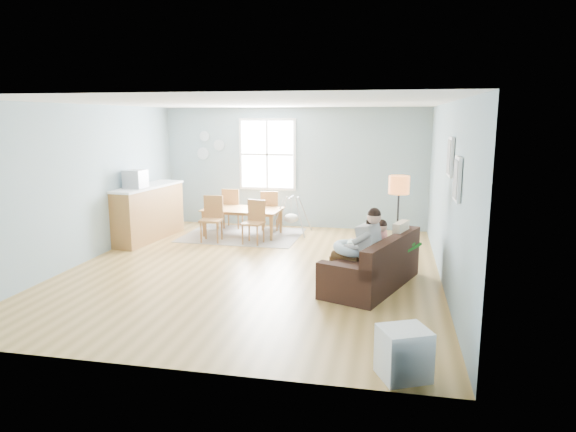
% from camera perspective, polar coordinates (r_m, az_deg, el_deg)
% --- Properties ---
extents(room, '(8.40, 9.40, 3.90)m').
position_cam_1_polar(room, '(8.22, -4.05, 10.48)').
color(room, olive).
extents(window, '(1.32, 0.08, 1.62)m').
position_cam_1_polar(window, '(11.75, -2.30, 6.85)').
color(window, white).
rests_on(window, room).
extents(pictures, '(0.05, 1.34, 0.74)m').
position_cam_1_polar(pictures, '(6.94, 17.92, 5.19)').
color(pictures, white).
rests_on(pictures, room).
extents(wall_plates, '(0.67, 0.02, 0.66)m').
position_cam_1_polar(wall_plates, '(12.16, -8.80, 7.72)').
color(wall_plates, '#A1B5C2').
rests_on(wall_plates, room).
extents(sofa, '(1.45, 2.09, 0.78)m').
position_cam_1_polar(sofa, '(7.74, 9.60, -5.79)').
color(sofa, black).
rests_on(sofa, room).
extents(green_throw, '(1.11, 1.03, 0.04)m').
position_cam_1_polar(green_throw, '(8.29, 10.88, -3.14)').
color(green_throw, '#166017').
rests_on(green_throw, sofa).
extents(beige_pillow, '(0.26, 0.46, 0.44)m').
position_cam_1_polar(beige_pillow, '(8.02, 12.40, -2.19)').
color(beige_pillow, '#C5B696').
rests_on(beige_pillow, sofa).
extents(father, '(0.92, 0.60, 1.24)m').
position_cam_1_polar(father, '(7.44, 7.99, -3.33)').
color(father, '#97979A').
rests_on(father, sofa).
extents(nursing_pillow, '(0.67, 0.66, 0.21)m').
position_cam_1_polar(nursing_pillow, '(7.51, 6.99, -3.59)').
color(nursing_pillow, silver).
rests_on(nursing_pillow, father).
extents(infant, '(0.12, 0.33, 0.12)m').
position_cam_1_polar(infant, '(7.53, 7.05, -3.06)').
color(infant, silver).
rests_on(infant, nursing_pillow).
extents(toddler, '(0.54, 0.42, 0.80)m').
position_cam_1_polar(toddler, '(7.83, 9.72, -2.66)').
color(toddler, white).
rests_on(toddler, sofa).
extents(floor_lamp, '(0.32, 0.32, 1.59)m').
position_cam_1_polar(floor_lamp, '(8.19, 12.21, 2.48)').
color(floor_lamp, black).
rests_on(floor_lamp, room).
extents(storage_cube, '(0.57, 0.55, 0.50)m').
position_cam_1_polar(storage_cube, '(5.22, 12.64, -14.66)').
color(storage_cube, white).
rests_on(storage_cube, room).
extents(rug, '(2.47, 1.90, 0.01)m').
position_cam_1_polar(rug, '(11.00, -5.05, -2.13)').
color(rug, '#9B948E').
rests_on(rug, room).
extents(dining_table, '(1.68, 0.99, 0.58)m').
position_cam_1_polar(dining_table, '(10.94, -5.08, -0.69)').
color(dining_table, olive).
rests_on(dining_table, rug).
extents(chair_sw, '(0.44, 0.44, 0.92)m').
position_cam_1_polar(chair_sw, '(10.49, -8.42, 0.04)').
color(chair_sw, brown).
rests_on(chair_sw, rug).
extents(chair_se, '(0.45, 0.45, 0.87)m').
position_cam_1_polar(chair_se, '(10.21, -3.74, -0.37)').
color(chair_se, brown).
rests_on(chair_se, rug).
extents(chair_nw, '(0.41, 0.41, 0.92)m').
position_cam_1_polar(chair_nw, '(11.59, -6.25, 1.11)').
color(chair_nw, brown).
rests_on(chair_nw, rug).
extents(chair_ne, '(0.44, 0.44, 0.89)m').
position_cam_1_polar(chair_ne, '(11.35, -2.02, 0.87)').
color(chair_ne, brown).
rests_on(chair_ne, rug).
extents(counter, '(0.81, 2.05, 1.12)m').
position_cam_1_polar(counter, '(10.91, -15.36, 0.42)').
color(counter, olive).
rests_on(counter, room).
extents(monitor, '(0.41, 0.39, 0.35)m').
position_cam_1_polar(monitor, '(10.48, -16.62, 3.97)').
color(monitor, '#A5A5AA').
rests_on(monitor, counter).
extents(baby_swing, '(0.82, 0.83, 0.80)m').
position_cam_1_polar(baby_swing, '(11.03, 0.35, -0.15)').
color(baby_swing, '#A5A5AA').
rests_on(baby_swing, room).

